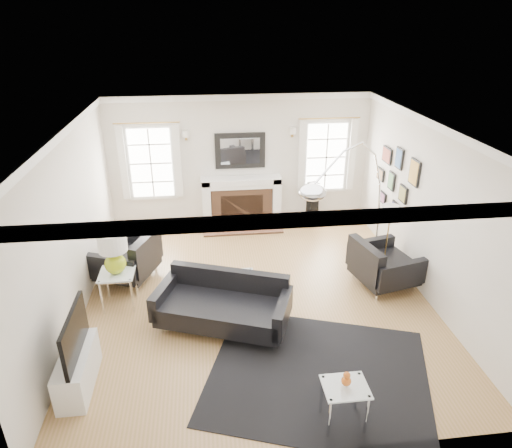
{
  "coord_description": "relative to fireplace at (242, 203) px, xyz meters",
  "views": [
    {
      "loc": [
        -0.76,
        -6.29,
        4.28
      ],
      "look_at": [
        0.02,
        0.3,
        1.19
      ],
      "focal_mm": 32.0,
      "sensor_mm": 36.0,
      "label": 1
    }
  ],
  "objects": [
    {
      "name": "side_table_left",
      "position": [
        -2.2,
        -2.75,
        -0.06
      ],
      "size": [
        0.54,
        0.54,
        0.59
      ],
      "color": "silver",
      "rests_on": "floor"
    },
    {
      "name": "area_rug",
      "position": [
        0.58,
        -4.67,
        -0.54
      ],
      "size": [
        3.37,
        3.08,
        0.01
      ],
      "primitive_type": "cube",
      "rotation": [
        0.0,
        0.0,
        -0.33
      ],
      "color": "black",
      "rests_on": "floor"
    },
    {
      "name": "window_left",
      "position": [
        -1.85,
        0.16,
        0.92
      ],
      "size": [
        1.24,
        0.15,
        1.62
      ],
      "color": "white",
      "rests_on": "back_wall"
    },
    {
      "name": "armchair_left",
      "position": [
        -2.13,
        -1.97,
        -0.15
      ],
      "size": [
        1.24,
        1.31,
        0.71
      ],
      "color": "black",
      "rests_on": "floor"
    },
    {
      "name": "window_right",
      "position": [
        1.85,
        0.16,
        0.92
      ],
      "size": [
        1.24,
        0.15,
        1.62
      ],
      "color": "white",
      "rests_on": "back_wall"
    },
    {
      "name": "right_wall",
      "position": [
        2.75,
        -2.79,
        0.86
      ],
      "size": [
        0.04,
        6.0,
        2.8
      ],
      "primitive_type": "cube",
      "color": "silver",
      "rests_on": "floor"
    },
    {
      "name": "floor",
      "position": [
        0.0,
        -2.79,
        -0.54
      ],
      "size": [
        6.0,
        6.0,
        0.0
      ],
      "primitive_type": "plane",
      "color": "#9E7842",
      "rests_on": "ground"
    },
    {
      "name": "ceiling",
      "position": [
        0.0,
        -2.79,
        2.26
      ],
      "size": [
        5.5,
        6.0,
        0.02
      ],
      "primitive_type": "cube",
      "color": "white",
      "rests_on": "back_wall"
    },
    {
      "name": "back_wall",
      "position": [
        0.0,
        0.21,
        0.86
      ],
      "size": [
        5.5,
        0.04,
        2.8
      ],
      "primitive_type": "cube",
      "color": "silver",
      "rests_on": "floor"
    },
    {
      "name": "left_wall",
      "position": [
        -2.75,
        -2.79,
        0.86
      ],
      "size": [
        0.04,
        6.0,
        2.8
      ],
      "primitive_type": "cube",
      "color": "silver",
      "rests_on": "floor"
    },
    {
      "name": "fireplace",
      "position": [
        0.0,
        0.0,
        0.0
      ],
      "size": [
        1.7,
        0.69,
        1.11
      ],
      "color": "white",
      "rests_on": "floor"
    },
    {
      "name": "armchair_right",
      "position": [
        2.13,
        -2.69,
        -0.15
      ],
      "size": [
        1.14,
        1.22,
        0.7
      ],
      "color": "black",
      "rests_on": "floor"
    },
    {
      "name": "mantel_mirror",
      "position": [
        0.0,
        0.16,
        1.11
      ],
      "size": [
        1.05,
        0.07,
        0.75
      ],
      "color": "black",
      "rests_on": "back_wall"
    },
    {
      "name": "speaker_tower",
      "position": [
        1.53,
        -0.14,
        -0.05
      ],
      "size": [
        0.25,
        0.25,
        0.98
      ],
      "primitive_type": "cube",
      "rotation": [
        0.0,
        0.0,
        0.32
      ],
      "color": "black",
      "rests_on": "floor"
    },
    {
      "name": "crown_molding",
      "position": [
        0.0,
        -2.79,
        2.2
      ],
      "size": [
        5.5,
        6.0,
        0.12
      ],
      "primitive_type": "cube",
      "color": "white",
      "rests_on": "back_wall"
    },
    {
      "name": "front_wall",
      "position": [
        0.0,
        -5.79,
        0.86
      ],
      "size": [
        5.5,
        0.04,
        2.8
      ],
      "primitive_type": "cube",
      "color": "silver",
      "rests_on": "floor"
    },
    {
      "name": "nesting_table",
      "position": [
        0.66,
        -5.44,
        -0.11
      ],
      "size": [
        0.5,
        0.42,
        0.55
      ],
      "color": "silver",
      "rests_on": "floor"
    },
    {
      "name": "coffee_table",
      "position": [
        -0.5,
        -2.99,
        -0.17
      ],
      "size": [
        0.92,
        0.92,
        0.41
      ],
      "color": "silver",
      "rests_on": "floor"
    },
    {
      "name": "gallery_wall",
      "position": [
        2.72,
        -1.5,
        0.99
      ],
      "size": [
        0.04,
        1.73,
        1.29
      ],
      "color": "black",
      "rests_on": "right_wall"
    },
    {
      "name": "arc_floor_lamp",
      "position": [
        1.43,
        -2.84,
        0.89
      ],
      "size": [
        1.87,
        1.73,
        2.64
      ],
      "color": "silver",
      "rests_on": "floor"
    },
    {
      "name": "stick_floor_lamp",
      "position": [
        2.2,
        -2.62,
        0.71
      ],
      "size": [
        0.29,
        0.29,
        1.45
      ],
      "color": "#B88B40",
      "rests_on": "floor"
    },
    {
      "name": "orange_vase",
      "position": [
        0.66,
        -5.44,
        0.11
      ],
      "size": [
        0.11,
        0.11,
        0.18
      ],
      "color": "#C55A19",
      "rests_on": "nesting_table"
    },
    {
      "name": "tv_unit",
      "position": [
        -2.44,
        -4.49,
        -0.21
      ],
      "size": [
        0.35,
        1.0,
        1.09
      ],
      "color": "white",
      "rests_on": "floor"
    },
    {
      "name": "sofa",
      "position": [
        -0.58,
        -3.45,
        -0.2
      ],
      "size": [
        2.13,
        1.51,
        0.64
      ],
      "color": "black",
      "rests_on": "floor"
    },
    {
      "name": "gourd_lamp",
      "position": [
        -2.2,
        -2.75,
        0.45
      ],
      "size": [
        0.44,
        0.44,
        0.7
      ],
      "color": "#A5BD17",
      "rests_on": "side_table_left"
    }
  ]
}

